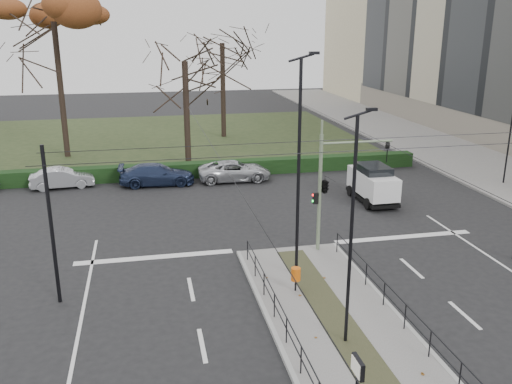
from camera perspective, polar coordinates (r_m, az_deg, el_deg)
The scene contains 20 objects.
ground at distance 20.86m, azimuth 6.89°, elevation -11.38°, with size 140.00×140.00×0.00m, color black.
median_island at distance 18.79m, azimuth 9.38°, elevation -14.69°, with size 4.40×15.00×0.14m, color #63605E.
sidewalk_east at distance 47.15m, azimuth 19.36°, elevation 4.07°, with size 8.00×90.00×0.14m, color #63605E.
park at distance 50.29m, azimuth -11.46°, elevation 5.44°, with size 38.00×26.00×0.10m, color #233018.
hedge at distance 37.12m, azimuth -11.21°, elevation 2.08°, with size 38.00×1.00×1.00m, color black.
median_railing at distance 18.26m, azimuth 9.63°, elevation -12.42°, with size 4.14×13.24×0.92m.
catenary at distance 20.92m, azimuth 5.82°, elevation -1.04°, with size 20.00×34.00×6.00m.
traffic_light at distance 24.08m, azimuth 7.44°, elevation 0.88°, with size 3.61×2.07×5.32m.
litter_bin at distance 20.94m, azimuth 4.21°, elevation -8.66°, with size 0.37×0.37×0.95m.
info_panel at distance 13.81m, azimuth 10.61°, elevation -18.54°, with size 0.13×0.59×2.26m.
streetlamp_median_near at distance 16.69m, azimuth 10.07°, elevation -4.00°, with size 0.63×0.13×7.53m.
streetlamp_median_far at distance 20.90m, azimuth 4.56°, elevation 2.49°, with size 0.74×0.15×8.87m.
streetlamp_sidewalk at distance 37.99m, azimuth 25.30°, elevation 6.33°, with size 0.61×0.13×7.35m.
parked_car_second at distance 36.58m, azimuth -19.73°, elevation 1.40°, with size 1.37×3.92×1.29m, color #AFB1B7.
parked_car_third at distance 35.64m, azimuth -10.40°, elevation 1.83°, with size 1.95×4.80×1.39m, color #202C4C.
parked_car_fourth at distance 36.09m, azimuth -2.27°, elevation 2.25°, with size 2.22×4.82×1.34m, color #AFB1B7.
white_van at distance 32.26m, azimuth 12.20°, elevation 0.97°, with size 1.90×4.03×2.21m.
rust_tree at distance 44.06m, azimuth -20.52°, elevation 16.45°, with size 10.64×10.64×13.30m.
bare_tree_center at distance 49.70m, azimuth -3.57°, elevation 14.69°, with size 7.94×7.94×11.12m.
bare_tree_near at distance 39.71m, azimuth -7.49°, elevation 12.71°, with size 6.18×6.18×9.87m.
Camera 1 is at (-6.11, -17.32, 9.89)m, focal length 38.00 mm.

